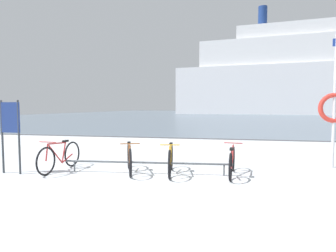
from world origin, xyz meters
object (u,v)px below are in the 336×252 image
bicycle_1 (129,159)px  info_sign (10,124)px  bicycle_0 (60,157)px  bicycle_2 (171,160)px  bicycle_3 (232,162)px  rescue_post (334,105)px  ferry_ship (298,77)px

bicycle_1 → info_sign: size_ratio=0.85×
bicycle_0 → bicycle_2: bearing=3.9°
bicycle_2 → bicycle_3: bearing=5.7°
bicycle_0 → bicycle_2: (2.90, 0.20, -0.01)m
bicycle_1 → info_sign: (-2.86, -0.66, 0.87)m
info_sign → rescue_post: 8.46m
bicycle_0 → info_sign: size_ratio=0.98×
bicycle_1 → bicycle_3: 2.54m
bicycle_2 → rescue_post: rescue_post is taller
ferry_ship → info_sign: bearing=-108.5°
bicycle_3 → info_sign: (-5.38, -0.87, 0.89)m
info_sign → bicycle_1: bearing=13.0°
bicycle_1 → ferry_ship: 64.23m
bicycle_2 → bicycle_3: bicycle_2 is taller
bicycle_3 → ferry_ship: 63.37m
bicycle_1 → rescue_post: 5.68m
ferry_ship → rescue_post: bearing=-102.0°
rescue_post → ferry_ship: 61.14m
bicycle_2 → rescue_post: (4.20, 1.66, 1.35)m
bicycle_3 → info_sign: bearing=-170.8°
bicycle_0 → bicycle_3: (4.38, 0.35, -0.03)m
info_sign → bicycle_3: bearing=9.2°
rescue_post → bicycle_0: bearing=-165.4°
bicycle_0 → rescue_post: rescue_post is taller
bicycle_0 → bicycle_2: size_ratio=1.08×
bicycle_2 → rescue_post: size_ratio=0.46×
bicycle_2 → bicycle_1: bearing=-176.4°
bicycle_2 → info_sign: size_ratio=0.91×
info_sign → rescue_post: bearing=16.4°
bicycle_0 → info_sign: (-1.00, -0.53, 0.86)m
bicycle_2 → info_sign: bearing=-169.5°
bicycle_1 → bicycle_3: bicycle_1 is taller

